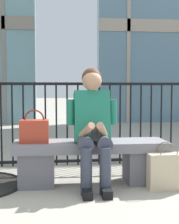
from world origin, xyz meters
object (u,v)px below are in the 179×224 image
Objects in this scene: seated_person_with_phone at (93,124)px; stone_bench at (91,158)px; shopping_bag at (167,171)px; handbag_on_bench at (34,131)px.

stone_bench is at bearing 93.70° from seated_person_with_phone.
seated_person_with_phone reaches higher than shopping_bag.
seated_person_with_phone is at bearing -11.40° from handbag_on_bench.
handbag_on_bench is 0.72× the size of shopping_bag.
seated_person_with_phone is at bearing -86.30° from stone_bench.
stone_bench is 1.32× the size of seated_person_with_phone.
seated_person_with_phone reaches higher than stone_bench.
handbag_on_bench is at bearing 168.60° from seated_person_with_phone.
stone_bench is 0.79m from shopping_bag.
stone_bench is 0.40m from seated_person_with_phone.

